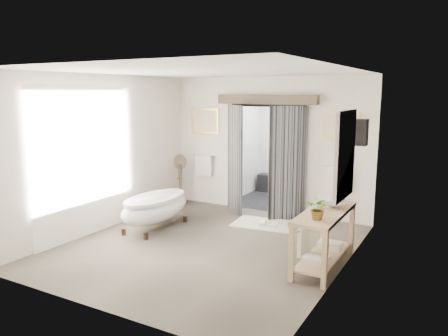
% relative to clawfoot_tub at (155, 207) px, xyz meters
% --- Properties ---
extents(ground_plane, '(5.00, 5.00, 0.00)m').
position_rel_clawfoot_tub_xyz_m(ground_plane, '(1.36, -0.36, -0.41)').
color(ground_plane, '#63594D').
extents(room_shell, '(4.52, 5.02, 2.91)m').
position_rel_clawfoot_tub_xyz_m(room_shell, '(1.32, -0.49, 1.44)').
color(room_shell, silver).
rests_on(room_shell, ground_plane).
extents(shower_room, '(2.22, 2.01, 2.51)m').
position_rel_clawfoot_tub_xyz_m(shower_room, '(1.36, 3.63, 0.49)').
color(shower_room, black).
rests_on(shower_room, ground_plane).
extents(back_wall_dressing, '(3.82, 0.68, 2.52)m').
position_rel_clawfoot_tub_xyz_m(back_wall_dressing, '(1.36, 1.96, 1.15)').
color(back_wall_dressing, black).
rests_on(back_wall_dressing, ground_plane).
extents(clawfoot_tub, '(0.78, 1.74, 0.85)m').
position_rel_clawfoot_tub_xyz_m(clawfoot_tub, '(0.00, 0.00, 0.00)').
color(clawfoot_tub, '#3E2A1F').
rests_on(clawfoot_tub, ground_plane).
extents(vanity, '(0.57, 1.60, 0.85)m').
position_rel_clawfoot_tub_xyz_m(vanity, '(3.31, -0.27, 0.09)').
color(vanity, tan).
rests_on(vanity, ground_plane).
extents(pedestal_mirror, '(0.35, 0.22, 1.17)m').
position_rel_clawfoot_tub_xyz_m(pedestal_mirror, '(-0.64, 1.75, 0.09)').
color(pedestal_mirror, '#4E4232').
rests_on(pedestal_mirror, ground_plane).
extents(rug, '(1.28, 0.92, 0.01)m').
position_rel_clawfoot_tub_xyz_m(rug, '(1.71, 1.25, -0.41)').
color(rug, beige).
rests_on(rug, ground_plane).
extents(slippers, '(0.41, 0.28, 0.05)m').
position_rel_clawfoot_tub_xyz_m(slippers, '(1.82, 1.19, -0.37)').
color(slippers, white).
rests_on(slippers, rug).
extents(basin, '(0.58, 0.58, 0.15)m').
position_rel_clawfoot_tub_xyz_m(basin, '(3.33, 0.02, 0.51)').
color(basin, white).
rests_on(basin, vanity).
extents(plant, '(0.30, 0.26, 0.32)m').
position_rel_clawfoot_tub_xyz_m(plant, '(3.37, -0.72, 0.59)').
color(plant, gray).
rests_on(plant, vanity).
extents(soap_bottle_a, '(0.11, 0.11, 0.19)m').
position_rel_clawfoot_tub_xyz_m(soap_bottle_a, '(3.19, -0.22, 0.53)').
color(soap_bottle_a, gray).
rests_on(soap_bottle_a, vanity).
extents(soap_bottle_b, '(0.15, 0.15, 0.18)m').
position_rel_clawfoot_tub_xyz_m(soap_bottle_b, '(3.33, 0.45, 0.52)').
color(soap_bottle_b, gray).
rests_on(soap_bottle_b, vanity).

